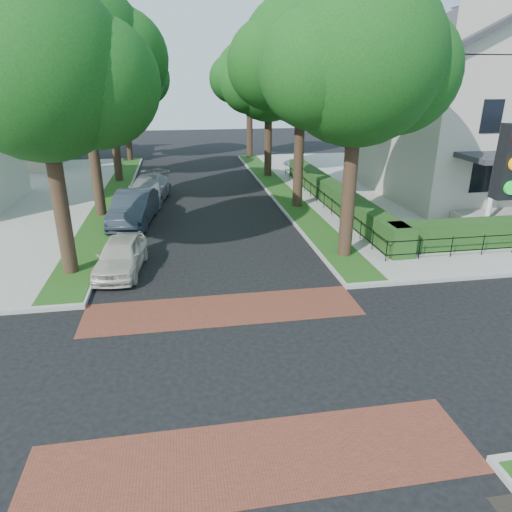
{
  "coord_description": "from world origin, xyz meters",
  "views": [
    {
      "loc": [
        -1.16,
        -10.09,
        7.1
      ],
      "look_at": [
        1.18,
        3.78,
        1.6
      ],
      "focal_mm": 32.0,
      "sensor_mm": 36.0,
      "label": 1
    }
  ],
  "objects": [
    {
      "name": "tree_right_near",
      "position": [
        5.6,
        7.24,
        7.63
      ],
      "size": [
        7.75,
        6.67,
        10.66
      ],
      "color": "black",
      "rests_on": "sidewalk_ne"
    },
    {
      "name": "fence_main_road",
      "position": [
        6.9,
        15.0,
        0.6
      ],
      "size": [
        0.06,
        18.0,
        0.9
      ],
      "primitive_type": null,
      "color": "black",
      "rests_on": "sidewalk_ne"
    },
    {
      "name": "tree_right_back",
      "position": [
        5.6,
        33.23,
        7.27
      ],
      "size": [
        7.5,
        6.45,
        10.2
      ],
      "color": "black",
      "rests_on": "sidewalk_ne"
    },
    {
      "name": "house_victorian",
      "position": [
        17.51,
        15.92,
        6.02
      ],
      "size": [
        13.0,
        13.05,
        12.48
      ],
      "color": "#B6B0A3",
      "rests_on": "sidewalk_ne"
    },
    {
      "name": "parked_car_rear",
      "position": [
        -3.08,
        18.0,
        0.77
      ],
      "size": [
        2.9,
        5.55,
        1.54
      ],
      "primitive_type": "imported",
      "rotation": [
        0.0,
        0.0,
        -0.15
      ],
      "color": "gray",
      "rests_on": "ground"
    },
    {
      "name": "tree_left_mid",
      "position": [
        -5.39,
        15.24,
        8.34
      ],
      "size": [
        8.0,
        6.88,
        11.48
      ],
      "color": "black",
      "rests_on": "sidewalk_nw"
    },
    {
      "name": "tree_left_back",
      "position": [
        -5.4,
        33.24,
        7.41
      ],
      "size": [
        7.75,
        6.66,
        10.44
      ],
      "color": "black",
      "rests_on": "sidewalk_nw"
    },
    {
      "name": "parked_car_middle",
      "position": [
        -3.6,
        13.47,
        0.84
      ],
      "size": [
        2.42,
        5.31,
        1.69
      ],
      "primitive_type": "imported",
      "rotation": [
        0.0,
        0.0,
        -0.13
      ],
      "color": "#222A34",
      "rests_on": "ground"
    },
    {
      "name": "ground",
      "position": [
        0.0,
        0.0,
        0.0
      ],
      "size": [
        120.0,
        120.0,
        0.0
      ],
      "primitive_type": "plane",
      "color": "black",
      "rests_on": "ground"
    },
    {
      "name": "grass_strip_nw",
      "position": [
        -5.4,
        19.1,
        0.16
      ],
      "size": [
        1.6,
        29.8,
        0.02
      ],
      "primitive_type": "cube",
      "color": "#194B15",
      "rests_on": "sidewalk_nw"
    },
    {
      "name": "parked_car_front",
      "position": [
        -3.6,
        7.04,
        0.68
      ],
      "size": [
        2.02,
        4.16,
        1.37
      ],
      "primitive_type": "imported",
      "rotation": [
        0.0,
        0.0,
        -0.1
      ],
      "color": "beige",
      "rests_on": "ground"
    },
    {
      "name": "tree_left_far",
      "position": [
        -5.4,
        24.22,
        7.12
      ],
      "size": [
        7.0,
        6.02,
        9.86
      ],
      "color": "black",
      "rests_on": "sidewalk_nw"
    },
    {
      "name": "hedge_main_road",
      "position": [
        7.7,
        15.0,
        0.75
      ],
      "size": [
        1.0,
        18.0,
        1.2
      ],
      "primitive_type": "cube",
      "color": "#163A14",
      "rests_on": "sidewalk_ne"
    },
    {
      "name": "tree_left_near",
      "position": [
        -5.4,
        7.23,
        7.27
      ],
      "size": [
        7.5,
        6.45,
        10.2
      ],
      "color": "black",
      "rests_on": "sidewalk_nw"
    },
    {
      "name": "tree_right_mid",
      "position": [
        5.61,
        15.25,
        7.99
      ],
      "size": [
        8.25,
        7.09,
        11.22
      ],
      "color": "black",
      "rests_on": "sidewalk_ne"
    },
    {
      "name": "tree_right_far",
      "position": [
        5.6,
        24.22,
        6.91
      ],
      "size": [
        7.25,
        6.23,
        9.74
      ],
      "color": "black",
      "rests_on": "sidewalk_ne"
    },
    {
      "name": "crosswalk_near",
      "position": [
        0.0,
        -3.2,
        0.01
      ],
      "size": [
        9.0,
        2.2,
        0.01
      ],
      "primitive_type": "cube",
      "color": "brown",
      "rests_on": "ground"
    },
    {
      "name": "storm_drain",
      "position": [
        4.3,
        -5.0,
        0.01
      ],
      "size": [
        0.65,
        0.45,
        0.01
      ],
      "primitive_type": "cube",
      "color": "black",
      "rests_on": "ground"
    },
    {
      "name": "grass_strip_ne",
      "position": [
        5.4,
        19.1,
        0.16
      ],
      "size": [
        1.6,
        29.8,
        0.02
      ],
      "primitive_type": "cube",
      "color": "#194B15",
      "rests_on": "sidewalk_ne"
    },
    {
      "name": "sidewalk_ne",
      "position": [
        19.5,
        19.0,
        0.07
      ],
      "size": [
        30.0,
        30.0,
        0.15
      ],
      "primitive_type": "cube",
      "color": "gray",
      "rests_on": "ground"
    },
    {
      "name": "crosswalk_far",
      "position": [
        0.0,
        3.2,
        0.01
      ],
      "size": [
        9.0,
        2.2,
        0.01
      ],
      "primitive_type": "cube",
      "color": "brown",
      "rests_on": "ground"
    }
  ]
}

